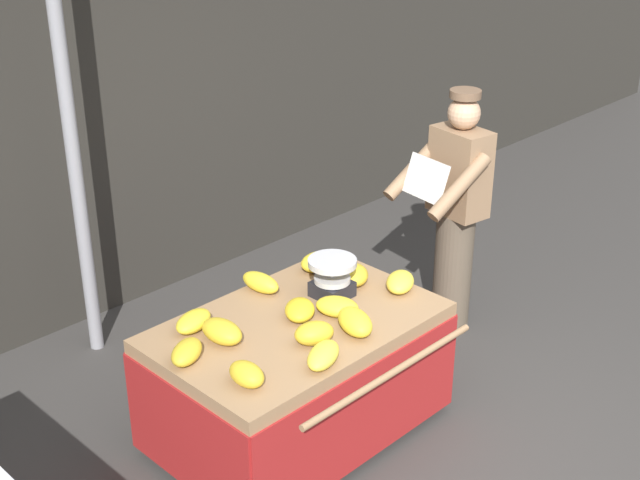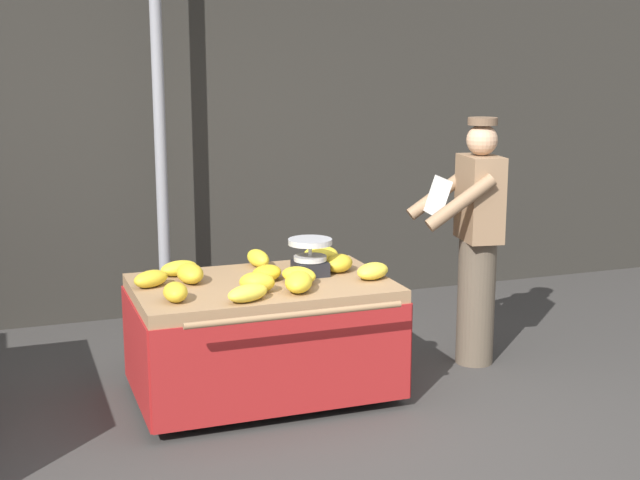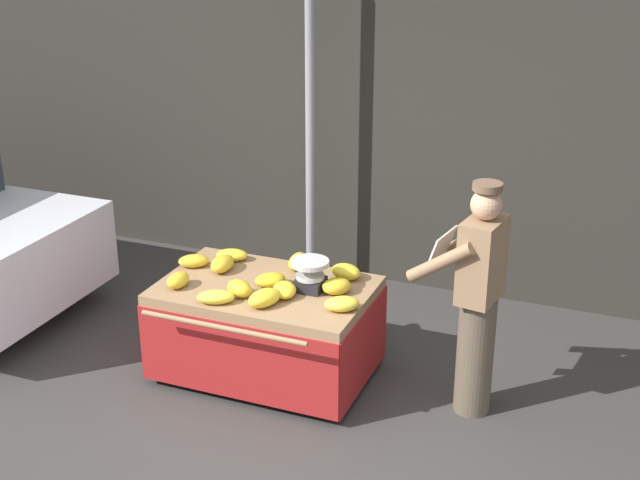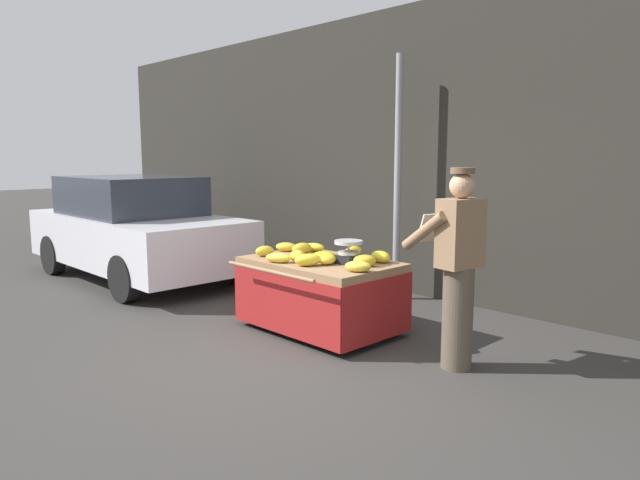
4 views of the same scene
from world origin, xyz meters
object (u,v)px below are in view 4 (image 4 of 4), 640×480
at_px(banana_bunch_1, 265,251).
at_px(vendor_person, 458,268).
at_px(banana_bunch_6, 286,247).
at_px(banana_bunch_0, 358,266).
at_px(street_pole, 398,180).
at_px(banana_bunch_9, 380,257).
at_px(banana_bunch_10, 353,251).
at_px(weighing_scale, 348,252).
at_px(banana_bunch_12, 365,261).
at_px(banana_bunch_2, 278,258).
at_px(banana_bunch_5, 327,259).
at_px(banana_bunch_7, 308,260).
at_px(banana_cart, 320,280).
at_px(parked_car, 135,228).
at_px(banana_bunch_11, 302,248).
at_px(banana_bunch_4, 298,256).
at_px(banana_bunch_3, 324,256).
at_px(banana_bunch_8, 314,247).

xyz_separation_m(banana_bunch_1, vendor_person, (2.15, 0.36, 0.07)).
xyz_separation_m(banana_bunch_6, vendor_person, (2.22, -0.01, 0.08)).
height_order(banana_bunch_0, banana_bunch_6, same).
xyz_separation_m(street_pole, banana_bunch_9, (0.83, -1.30, -0.71)).
bearing_deg(banana_bunch_1, banana_bunch_10, 44.18).
bearing_deg(vendor_person, banana_bunch_0, -162.94).
bearing_deg(banana_bunch_10, street_pole, 107.94).
bearing_deg(weighing_scale, banana_bunch_12, 4.11).
height_order(banana_bunch_2, banana_bunch_5, banana_bunch_5).
relative_size(banana_bunch_5, banana_bunch_7, 0.89).
height_order(street_pole, banana_bunch_1, street_pole).
xyz_separation_m(banana_bunch_7, banana_bunch_9, (0.37, 0.65, -0.00)).
distance_m(banana_bunch_7, banana_bunch_9, 0.75).
bearing_deg(banana_bunch_1, vendor_person, 9.62).
xyz_separation_m(banana_cart, banana_bunch_9, (0.51, 0.34, 0.27)).
bearing_deg(weighing_scale, banana_bunch_7, -118.81).
xyz_separation_m(banana_bunch_9, banana_bunch_10, (-0.42, 0.05, -0.00)).
distance_m(street_pole, parked_car, 3.99).
xyz_separation_m(banana_bunch_11, vendor_person, (1.98, -0.02, 0.07)).
xyz_separation_m(banana_bunch_4, vendor_person, (1.66, 0.33, 0.07)).
height_order(banana_bunch_7, banana_bunch_10, banana_bunch_7).
bearing_deg(banana_bunch_6, banana_bunch_0, -11.80).
distance_m(banana_bunch_6, banana_bunch_10, 0.81).
relative_size(street_pole, banana_bunch_5, 12.50).
xyz_separation_m(banana_bunch_6, banana_bunch_10, (0.76, 0.29, 0.00)).
relative_size(banana_bunch_1, banana_bunch_7, 0.79).
xyz_separation_m(street_pole, banana_bunch_0, (0.99, -1.82, -0.72)).
xyz_separation_m(vendor_person, parked_car, (-5.36, -0.24, -0.12)).
relative_size(banana_bunch_3, banana_bunch_6, 0.97).
relative_size(banana_cart, banana_bunch_1, 7.41).
bearing_deg(banana_bunch_5, banana_bunch_12, 28.55).
height_order(vendor_person, parked_car, vendor_person).
distance_m(banana_bunch_7, banana_bunch_10, 0.70).
xyz_separation_m(banana_bunch_8, banana_bunch_12, (0.99, -0.26, 0.01)).
bearing_deg(banana_bunch_7, banana_cart, 114.95).
xyz_separation_m(banana_bunch_11, banana_bunch_12, (0.96, -0.05, -0.00)).
distance_m(weighing_scale, banana_bunch_3, 0.31).
bearing_deg(banana_bunch_7, banana_bunch_11, 142.64).
distance_m(banana_bunch_2, banana_bunch_12, 0.88).
distance_m(banana_bunch_7, banana_bunch_11, 0.71).
xyz_separation_m(banana_bunch_2, banana_bunch_4, (0.10, 0.17, 0.01)).
height_order(banana_bunch_0, banana_bunch_8, banana_bunch_0).
xyz_separation_m(banana_cart, banana_bunch_7, (0.14, -0.30, 0.27)).
relative_size(street_pole, banana_bunch_6, 12.71).
height_order(banana_bunch_0, banana_bunch_11, banana_bunch_11).
bearing_deg(banana_bunch_4, banana_bunch_7, -17.31).
bearing_deg(parked_car, banana_bunch_11, 4.46).
bearing_deg(banana_cart, banana_bunch_5, -27.43).
bearing_deg(weighing_scale, banana_bunch_11, 174.97).
bearing_deg(banana_bunch_7, banana_bunch_2, -164.28).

